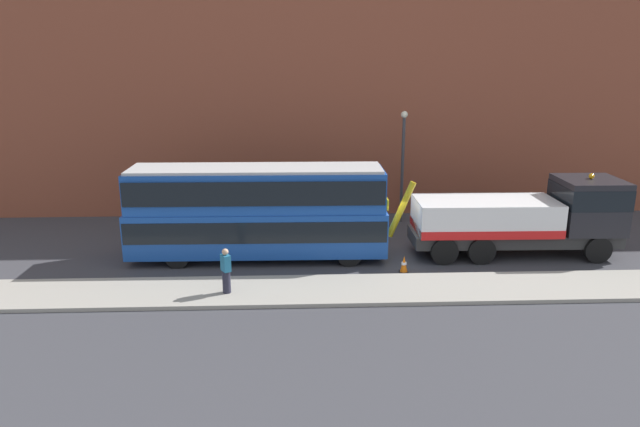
{
  "coord_description": "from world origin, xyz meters",
  "views": [
    {
      "loc": [
        -4.44,
        -24.6,
        8.77
      ],
      "look_at": [
        -3.42,
        -0.34,
        2.0
      ],
      "focal_mm": 32.83,
      "sensor_mm": 36.0,
      "label": 1
    }
  ],
  "objects": [
    {
      "name": "traffic_cone_near_bus",
      "position": [
        -0.07,
        -2.32,
        0.34
      ],
      "size": [
        0.36,
        0.36,
        0.72
      ],
      "color": "orange",
      "rests_on": "ground_plane"
    },
    {
      "name": "pedestrian_onlooker",
      "position": [
        -7.04,
        -4.44,
        0.99
      ],
      "size": [
        0.43,
        0.48,
        1.71
      ],
      "rotation": [
        0.0,
        0.0,
        0.53
      ],
      "color": "#232333",
      "rests_on": "near_kerb"
    },
    {
      "name": "double_decker_bus",
      "position": [
        -6.11,
        -0.34,
        2.23
      ],
      "size": [
        11.07,
        2.68,
        4.06
      ],
      "rotation": [
        0.0,
        0.0,
        -0.01
      ],
      "color": "#19479E",
      "rests_on": "ground_plane"
    },
    {
      "name": "street_lamp",
      "position": [
        1.09,
        5.08,
        3.47
      ],
      "size": [
        0.36,
        0.36,
        5.83
      ],
      "color": "#38383D",
      "rests_on": "ground_plane"
    },
    {
      "name": "building_facade",
      "position": [
        0.0,
        7.28,
        8.07
      ],
      "size": [
        60.0,
        1.5,
        16.0
      ],
      "color": "brown",
      "rests_on": "ground_plane"
    },
    {
      "name": "ground_plane",
      "position": [
        0.0,
        0.0,
        0.0
      ],
      "size": [
        120.0,
        120.0,
        0.0
      ],
      "primitive_type": "plane",
      "color": "#38383D"
    },
    {
      "name": "near_kerb",
      "position": [
        0.0,
        -4.2,
        0.07
      ],
      "size": [
        60.0,
        2.8,
        0.15
      ],
      "primitive_type": "cube",
      "color": "gray",
      "rests_on": "ground_plane"
    },
    {
      "name": "recovery_tow_truck",
      "position": [
        5.6,
        -0.35,
        1.76
      ],
      "size": [
        10.16,
        2.74,
        3.67
      ],
      "rotation": [
        0.0,
        0.0,
        -0.01
      ],
      "color": "#2D2D2D",
      "rests_on": "ground_plane"
    }
  ]
}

